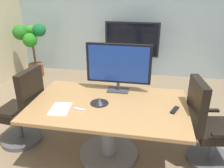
{
  "coord_description": "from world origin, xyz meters",
  "views": [
    {
      "loc": [
        0.32,
        -2.17,
        2.05
      ],
      "look_at": [
        -0.15,
        0.44,
        0.89
      ],
      "focal_mm": 36.7,
      "sensor_mm": 36.0,
      "label": 1
    }
  ],
  "objects_px": {
    "conference_table": "(108,118)",
    "wall_display_unit": "(131,60)",
    "office_chair_right": "(207,130)",
    "remote_control": "(175,110)",
    "office_chair_left": "(23,113)",
    "tv_monitor": "(119,65)",
    "conference_phone": "(99,101)",
    "potted_plant": "(31,42)"
  },
  "relations": [
    {
      "from": "conference_table",
      "to": "wall_display_unit",
      "type": "height_order",
      "value": "wall_display_unit"
    },
    {
      "from": "office_chair_right",
      "to": "remote_control",
      "type": "relative_size",
      "value": 6.41
    },
    {
      "from": "office_chair_left",
      "to": "office_chair_right",
      "type": "distance_m",
      "value": 2.36
    },
    {
      "from": "tv_monitor",
      "to": "conference_phone",
      "type": "relative_size",
      "value": 3.82
    },
    {
      "from": "wall_display_unit",
      "to": "potted_plant",
      "type": "relative_size",
      "value": 1.05
    },
    {
      "from": "conference_table",
      "to": "potted_plant",
      "type": "height_order",
      "value": "potted_plant"
    },
    {
      "from": "conference_table",
      "to": "conference_phone",
      "type": "relative_size",
      "value": 8.41
    },
    {
      "from": "office_chair_left",
      "to": "tv_monitor",
      "type": "relative_size",
      "value": 1.3
    },
    {
      "from": "office_chair_left",
      "to": "conference_phone",
      "type": "distance_m",
      "value": 1.12
    },
    {
      "from": "conference_table",
      "to": "wall_display_unit",
      "type": "relative_size",
      "value": 1.41
    },
    {
      "from": "conference_phone",
      "to": "office_chair_left",
      "type": "bearing_deg",
      "value": 176.72
    },
    {
      "from": "wall_display_unit",
      "to": "remote_control",
      "type": "relative_size",
      "value": 7.71
    },
    {
      "from": "office_chair_left",
      "to": "potted_plant",
      "type": "height_order",
      "value": "potted_plant"
    },
    {
      "from": "conference_table",
      "to": "conference_phone",
      "type": "xyz_separation_m",
      "value": [
        -0.11,
        -0.01,
        0.23
      ]
    },
    {
      "from": "conference_phone",
      "to": "conference_table",
      "type": "bearing_deg",
      "value": 4.82
    },
    {
      "from": "conference_phone",
      "to": "remote_control",
      "type": "relative_size",
      "value": 1.29
    },
    {
      "from": "office_chair_left",
      "to": "office_chair_right",
      "type": "xyz_separation_m",
      "value": [
        2.36,
        0.03,
        0.0
      ]
    },
    {
      "from": "potted_plant",
      "to": "conference_phone",
      "type": "relative_size",
      "value": 5.69
    },
    {
      "from": "conference_phone",
      "to": "potted_plant",
      "type": "bearing_deg",
      "value": 131.93
    },
    {
      "from": "office_chair_left",
      "to": "conference_phone",
      "type": "height_order",
      "value": "office_chair_left"
    },
    {
      "from": "potted_plant",
      "to": "remote_control",
      "type": "relative_size",
      "value": 7.37
    },
    {
      "from": "wall_display_unit",
      "to": "conference_phone",
      "type": "bearing_deg",
      "value": -92.5
    },
    {
      "from": "potted_plant",
      "to": "wall_display_unit",
      "type": "bearing_deg",
      "value": 6.93
    },
    {
      "from": "conference_phone",
      "to": "remote_control",
      "type": "bearing_deg",
      "value": -1.19
    },
    {
      "from": "wall_display_unit",
      "to": "conference_phone",
      "type": "xyz_separation_m",
      "value": [
        -0.12,
        -2.7,
        0.33
      ]
    },
    {
      "from": "conference_phone",
      "to": "remote_control",
      "type": "xyz_separation_m",
      "value": [
        0.87,
        -0.02,
        -0.02
      ]
    },
    {
      "from": "office_chair_right",
      "to": "potted_plant",
      "type": "bearing_deg",
      "value": 47.48
    },
    {
      "from": "office_chair_right",
      "to": "remote_control",
      "type": "height_order",
      "value": "office_chair_right"
    },
    {
      "from": "office_chair_right",
      "to": "tv_monitor",
      "type": "xyz_separation_m",
      "value": [
        -1.12,
        0.32,
        0.64
      ]
    },
    {
      "from": "office_chair_right",
      "to": "wall_display_unit",
      "type": "distance_m",
      "value": 2.86
    },
    {
      "from": "conference_table",
      "to": "office_chair_left",
      "type": "distance_m",
      "value": 1.19
    },
    {
      "from": "wall_display_unit",
      "to": "remote_control",
      "type": "bearing_deg",
      "value": -74.45
    },
    {
      "from": "wall_display_unit",
      "to": "conference_phone",
      "type": "height_order",
      "value": "wall_display_unit"
    },
    {
      "from": "conference_table",
      "to": "tv_monitor",
      "type": "xyz_separation_m",
      "value": [
        0.06,
        0.39,
        0.55
      ]
    },
    {
      "from": "office_chair_left",
      "to": "conference_phone",
      "type": "relative_size",
      "value": 4.95
    },
    {
      "from": "office_chair_left",
      "to": "wall_display_unit",
      "type": "height_order",
      "value": "wall_display_unit"
    },
    {
      "from": "conference_table",
      "to": "remote_control",
      "type": "bearing_deg",
      "value": -2.03
    },
    {
      "from": "remote_control",
      "to": "office_chair_left",
      "type": "bearing_deg",
      "value": -159.04
    },
    {
      "from": "office_chair_left",
      "to": "conference_phone",
      "type": "xyz_separation_m",
      "value": [
        1.07,
        -0.06,
        0.32
      ]
    },
    {
      "from": "wall_display_unit",
      "to": "tv_monitor",
      "type": "bearing_deg",
      "value": -88.81
    },
    {
      "from": "remote_control",
      "to": "conference_phone",
      "type": "bearing_deg",
      "value": -157.89
    },
    {
      "from": "tv_monitor",
      "to": "potted_plant",
      "type": "height_order",
      "value": "tv_monitor"
    }
  ]
}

